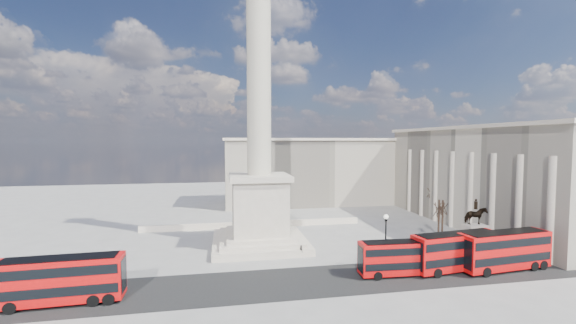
# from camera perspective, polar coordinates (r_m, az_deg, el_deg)

# --- Properties ---
(ground) EXTENTS (180.00, 180.00, 0.00)m
(ground) POSITION_cam_1_polar(r_m,az_deg,el_deg) (50.84, -4.02, -14.80)
(ground) COLOR gray
(ground) RESTS_ON ground
(asphalt_road) EXTENTS (120.00, 9.00, 0.01)m
(asphalt_road) POSITION_cam_1_polar(r_m,az_deg,el_deg) (42.44, 4.66, -18.57)
(asphalt_road) COLOR black
(asphalt_road) RESTS_ON ground
(nelsons_column) EXTENTS (14.00, 14.00, 49.85)m
(nelsons_column) POSITION_cam_1_polar(r_m,az_deg,el_deg) (53.35, -4.67, 0.21)
(nelsons_column) COLOR beige
(nelsons_column) RESTS_ON ground
(balustrade_wall) EXTENTS (40.00, 0.60, 1.10)m
(balustrade_wall) POSITION_cam_1_polar(r_m,az_deg,el_deg) (66.02, -5.57, -10.03)
(balustrade_wall) COLOR beige
(balustrade_wall) RESTS_ON ground
(building_east) EXTENTS (19.00, 46.00, 18.60)m
(building_east) POSITION_cam_1_polar(r_m,az_deg,el_deg) (77.02, 30.47, -1.95)
(building_east) COLOR beige
(building_east) RESTS_ON ground
(building_northeast) EXTENTS (51.00, 17.00, 16.60)m
(building_northeast) POSITION_cam_1_polar(r_m,az_deg,el_deg) (91.87, 5.67, -1.33)
(building_northeast) COLOR beige
(building_northeast) RESTS_ON ground
(red_bus_a) EXTENTS (11.52, 3.12, 4.63)m
(red_bus_a) POSITION_cam_1_polar(r_m,az_deg,el_deg) (42.24, -32.79, -15.71)
(red_bus_a) COLOR red
(red_bus_a) RESTS_ON ground
(red_bus_b) EXTENTS (10.24, 2.84, 4.11)m
(red_bus_b) POSITION_cam_1_polar(r_m,az_deg,el_deg) (45.13, 17.99, -14.46)
(red_bus_b) COLOR red
(red_bus_b) RESTS_ON ground
(red_bus_c) EXTENTS (11.79, 4.02, 4.68)m
(red_bus_c) POSITION_cam_1_polar(r_m,az_deg,el_deg) (48.96, 25.67, -12.84)
(red_bus_c) COLOR red
(red_bus_c) RESTS_ON ground
(red_bus_d) EXTENTS (12.04, 3.82, 4.80)m
(red_bus_d) POSITION_cam_1_polar(r_m,az_deg,el_deg) (51.93, 31.64, -12.01)
(red_bus_d) COLOR red
(red_bus_d) RESTS_ON ground
(victorian_lamp) EXTENTS (0.59, 0.59, 6.92)m
(victorian_lamp) POSITION_cam_1_polar(r_m,az_deg,el_deg) (45.80, 15.52, -11.65)
(victorian_lamp) COLOR black
(victorian_lamp) RESTS_ON ground
(equestrian_statue) EXTENTS (3.66, 2.74, 7.71)m
(equestrian_statue) POSITION_cam_1_polar(r_m,az_deg,el_deg) (57.66, 27.96, -10.26)
(equestrian_statue) COLOR beige
(equestrian_statue) RESTS_ON ground
(bare_tree_near) EXTENTS (1.68, 1.68, 7.35)m
(bare_tree_near) POSITION_cam_1_polar(r_m,az_deg,el_deg) (58.47, 23.22, -6.80)
(bare_tree_near) COLOR #332319
(bare_tree_near) RESTS_ON ground
(bare_tree_mid) EXTENTS (1.74, 1.74, 6.60)m
(bare_tree_mid) POSITION_cam_1_polar(r_m,az_deg,el_deg) (62.96, 23.73, -6.64)
(bare_tree_mid) COLOR #332319
(bare_tree_mid) RESTS_ON ground
(bare_tree_far) EXTENTS (1.76, 1.76, 7.17)m
(bare_tree_far) POSITION_cam_1_polar(r_m,az_deg,el_deg) (78.06, 22.12, -4.38)
(bare_tree_far) COLOR #332319
(bare_tree_far) RESTS_ON ground
(pedestrian_walking) EXTENTS (0.71, 0.51, 1.84)m
(pedestrian_walking) POSITION_cam_1_polar(r_m,az_deg,el_deg) (57.47, 23.96, -11.98)
(pedestrian_walking) COLOR black
(pedestrian_walking) RESTS_ON ground
(pedestrian_standing) EXTENTS (1.00, 0.93, 1.64)m
(pedestrian_standing) POSITION_cam_1_polar(r_m,az_deg,el_deg) (57.29, 27.83, -12.23)
(pedestrian_standing) COLOR black
(pedestrian_standing) RESTS_ON ground
(pedestrian_crossing) EXTENTS (0.52, 1.01, 1.65)m
(pedestrian_crossing) POSITION_cam_1_polar(r_m,az_deg,el_deg) (49.76, 2.14, -14.21)
(pedestrian_crossing) COLOR black
(pedestrian_crossing) RESTS_ON ground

